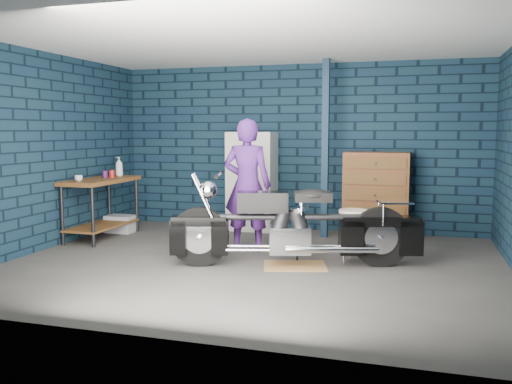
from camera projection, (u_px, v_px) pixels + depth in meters
ground at (253, 264)px, 6.65m from camera, size 6.00×6.00×0.00m
room_walls at (266, 109)px, 6.96m from camera, size 6.02×5.01×2.71m
support_post at (325, 149)px, 8.20m from camera, size 0.10×0.10×2.70m
workbench at (102, 208)px, 8.21m from camera, size 0.60×1.40×0.91m
drip_mat at (295, 266)px, 6.56m from camera, size 0.87×0.74×0.01m
motorcycle at (295, 220)px, 6.49m from camera, size 2.66×1.37×1.13m
person at (247, 185)px, 7.32m from camera, size 0.67×0.45×1.79m
storage_bin at (121, 224)px, 8.72m from camera, size 0.44×0.31×0.27m
locker at (252, 181)px, 8.88m from camera, size 0.75×0.54×1.61m
tool_chest at (376, 194)px, 8.33m from camera, size 0.98×0.54×1.30m
shop_stool at (353, 236)px, 6.73m from camera, size 0.48×0.48×0.66m
cup_a at (79, 178)px, 7.73m from camera, size 0.13×0.13×0.09m
mug_purple at (105, 174)px, 8.32m from camera, size 0.08×0.08×0.11m
mug_red at (112, 174)px, 8.29m from camera, size 0.11×0.11×0.12m
bottle at (119, 166)px, 8.62m from camera, size 0.15×0.15×0.31m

